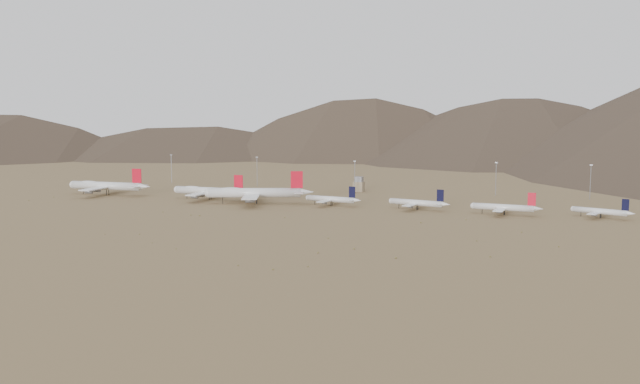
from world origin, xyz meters
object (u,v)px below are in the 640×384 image
(narrowbody_b, at_px, (418,203))
(control_tower, at_px, (359,185))
(widebody_west, at_px, (106,186))
(widebody_east, at_px, (255,193))
(narrowbody_a, at_px, (332,199))
(widebody_centre, at_px, (209,191))

(narrowbody_b, distance_m, control_tower, 110.43)
(widebody_west, distance_m, widebody_east, 130.28)
(control_tower, bearing_deg, narrowbody_b, -52.51)
(widebody_east, bearing_deg, narrowbody_a, -10.89)
(widebody_centre, xyz_separation_m, control_tower, (87.77, 87.72, -1.19))
(narrowbody_b, xyz_separation_m, control_tower, (-67.22, 87.62, 0.69))
(widebody_centre, relative_size, narrowbody_a, 1.50)
(widebody_east, xyz_separation_m, narrowbody_b, (113.52, 9.30, -3.25))
(widebody_west, bearing_deg, widebody_east, -6.50)
(widebody_east, bearing_deg, narrowbody_b, -15.72)
(widebody_west, relative_size, widebody_east, 0.97)
(widebody_east, distance_m, narrowbody_b, 113.94)
(widebody_centre, height_order, narrowbody_a, widebody_centre)
(widebody_centre, relative_size, narrowbody_b, 1.48)
(widebody_west, relative_size, narrowbody_a, 1.67)
(widebody_west, relative_size, control_tower, 5.90)
(widebody_west, bearing_deg, widebody_centre, -2.13)
(narrowbody_b, bearing_deg, widebody_east, -164.58)
(narrowbody_a, bearing_deg, widebody_west, -172.01)
(widebody_centre, bearing_deg, widebody_east, -11.98)
(widebody_west, height_order, widebody_east, widebody_east)
(narrowbody_a, bearing_deg, widebody_east, -162.91)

